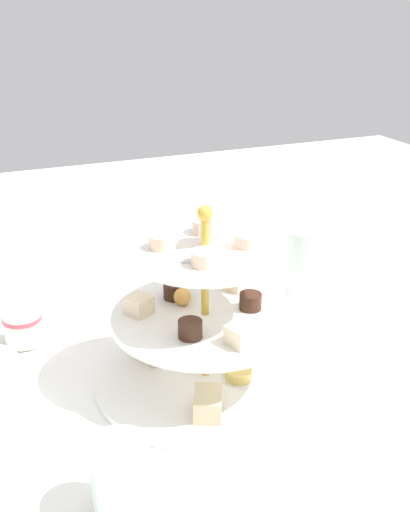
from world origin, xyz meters
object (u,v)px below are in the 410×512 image
tiered_serving_stand (205,329)px  water_glass_mid_back (121,477)px  teacup_with_saucer (24,331)px  butter_knife_right (128,286)px  water_glass_tall_right (305,269)px

tiered_serving_stand → water_glass_mid_back: 0.25m
teacup_with_saucer → butter_knife_right: (0.20, 0.13, -0.02)m
water_glass_tall_right → teacup_with_saucer: bearing=173.4°
teacup_with_saucer → butter_knife_right: bearing=34.0°
water_glass_tall_right → butter_knife_right: water_glass_tall_right is taller
tiered_serving_stand → water_glass_mid_back: bearing=-132.9°
water_glass_tall_right → water_glass_mid_back: bearing=-141.9°
tiered_serving_stand → butter_knife_right: tiered_serving_stand is taller
tiered_serving_stand → teacup_with_saucer: tiered_serving_stand is taller
butter_knife_right → water_glass_tall_right: bearing=133.9°
tiered_serving_stand → water_glass_mid_back: tiered_serving_stand is taller
tiered_serving_stand → teacup_with_saucer: bearing=138.9°
tiered_serving_stand → butter_knife_right: 0.33m
tiered_serving_stand → teacup_with_saucer: (-0.22, 0.19, -0.06)m
teacup_with_saucer → water_glass_mid_back: (0.05, -0.37, 0.02)m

